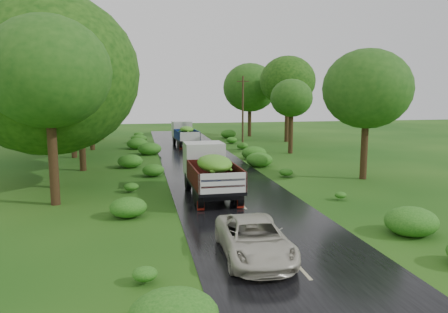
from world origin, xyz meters
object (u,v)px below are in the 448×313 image
object	(u,v)px
truck_far	(185,133)
truck_near	(210,168)
car	(254,239)
utility_pole	(243,111)

from	to	relation	value
truck_far	truck_near	bearing A→B (deg)	-96.38
truck_near	truck_far	distance (m)	21.95
truck_near	car	distance (m)	9.00
truck_near	utility_pole	bearing A→B (deg)	70.81
utility_pole	truck_far	bearing A→B (deg)	-178.89
truck_far	utility_pole	size ratio (longest dim) A/B	0.82
truck_far	car	xyz separation A→B (m)	(-0.91, -30.89, -0.68)
truck_near	car	world-z (taller)	truck_near
truck_near	utility_pole	world-z (taller)	utility_pole
truck_far	utility_pole	distance (m)	6.38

